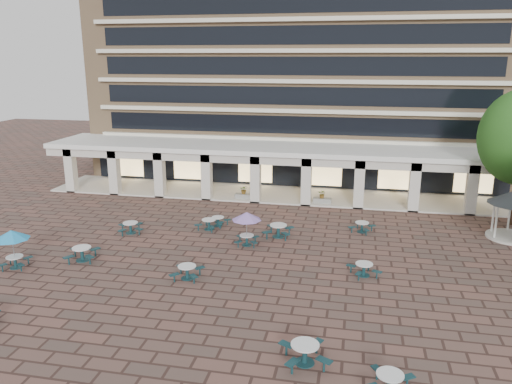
% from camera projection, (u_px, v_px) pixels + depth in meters
% --- Properties ---
extents(ground, '(120.00, 120.00, 0.00)m').
position_uv_depth(ground, '(249.00, 261.00, 29.75)').
color(ground, brown).
rests_on(ground, ground).
extents(apartment_building, '(40.00, 15.50, 25.20)m').
position_uv_depth(apartment_building, '(302.00, 48.00, 50.52)').
color(apartment_building, tan).
rests_on(apartment_building, ground).
extents(retail_arcade, '(42.00, 6.60, 4.40)m').
position_uv_depth(retail_arcade, '(285.00, 162.00, 42.96)').
color(retail_arcade, white).
rests_on(retail_arcade, ground).
extents(picnic_table_1, '(1.72, 1.72, 0.75)m').
position_uv_depth(picnic_table_1, '(187.00, 271.00, 27.31)').
color(picnic_table_1, '#153740').
rests_on(picnic_table_1, ground).
extents(picnic_table_2, '(2.28, 2.28, 0.86)m').
position_uv_depth(picnic_table_2, '(305.00, 352.00, 19.73)').
color(picnic_table_2, '#153740').
rests_on(picnic_table_2, ground).
extents(picnic_table_3, '(1.94, 1.94, 0.75)m').
position_uv_depth(picnic_table_3, '(390.00, 381.00, 18.03)').
color(picnic_table_3, '#153740').
rests_on(picnic_table_3, ground).
extents(picnic_table_4, '(1.98, 1.98, 2.28)m').
position_uv_depth(picnic_table_4, '(12.00, 236.00, 28.30)').
color(picnic_table_4, '#153740').
rests_on(picnic_table_4, ground).
extents(picnic_table_5, '(2.16, 2.16, 0.83)m').
position_uv_depth(picnic_table_5, '(82.00, 253.00, 29.73)').
color(picnic_table_5, '#153740').
rests_on(picnic_table_5, ground).
extents(picnic_table_6, '(1.92, 1.92, 2.22)m').
position_uv_depth(picnic_table_6, '(247.00, 217.00, 31.79)').
color(picnic_table_6, '#153740').
rests_on(picnic_table_6, ground).
extents(picnic_table_7, '(2.00, 2.00, 0.73)m').
position_uv_depth(picnic_table_7, '(364.00, 268.00, 27.68)').
color(picnic_table_7, '#153740').
rests_on(picnic_table_7, ground).
extents(picnic_table_8, '(1.76, 1.76, 0.67)m').
position_uv_depth(picnic_table_8, '(218.00, 220.00, 35.86)').
color(picnic_table_8, '#153740').
rests_on(picnic_table_8, ground).
extents(picnic_table_9, '(1.93, 1.93, 0.75)m').
position_uv_depth(picnic_table_9, '(209.00, 223.00, 35.11)').
color(picnic_table_9, '#153740').
rests_on(picnic_table_9, ground).
extents(picnic_table_10, '(2.03, 2.03, 0.87)m').
position_uv_depth(picnic_table_10, '(278.00, 230.00, 33.63)').
color(picnic_table_10, '#153740').
rests_on(picnic_table_10, ground).
extents(picnic_table_12, '(2.10, 2.10, 0.77)m').
position_uv_depth(picnic_table_12, '(131.00, 227.00, 34.37)').
color(picnic_table_12, '#153740').
rests_on(picnic_table_12, ground).
extents(picnic_table_13, '(1.93, 1.93, 0.71)m').
position_uv_depth(picnic_table_13, '(362.00, 226.00, 34.59)').
color(picnic_table_13, '#153740').
rests_on(picnic_table_13, ground).
extents(planter_left, '(1.50, 0.62, 1.25)m').
position_uv_depth(planter_left, '(244.00, 194.00, 42.44)').
color(planter_left, gray).
rests_on(planter_left, ground).
extents(planter_right, '(1.50, 0.73, 1.22)m').
position_uv_depth(planter_right, '(322.00, 198.00, 41.17)').
color(planter_right, gray).
rests_on(planter_right, ground).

